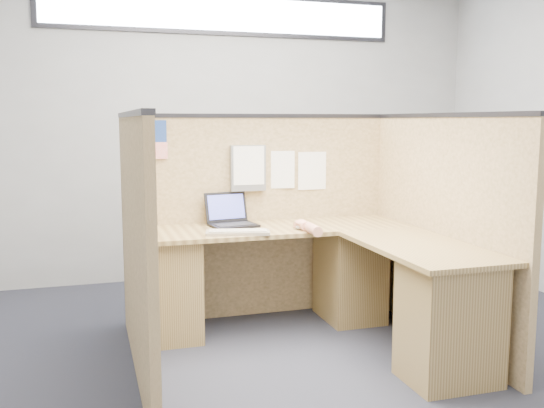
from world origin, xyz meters
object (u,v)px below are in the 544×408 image
object	(u,v)px
l_desk	(317,285)
mouse	(301,226)
keyboard	(238,232)
laptop	(232,217)

from	to	relation	value
l_desk	mouse	world-z (taller)	mouse
l_desk	keyboard	world-z (taller)	keyboard
l_desk	keyboard	xyz separation A→B (m)	(-0.49, 0.19, 0.35)
laptop	mouse	bearing A→B (deg)	-44.94
laptop	mouse	size ratio (longest dim) A/B	3.41
l_desk	keyboard	bearing A→B (deg)	158.97
laptop	l_desk	bearing A→B (deg)	-59.20
laptop	keyboard	xyz separation A→B (m)	(-0.04, -0.36, -0.04)
laptop	mouse	distance (m)	0.52
keyboard	mouse	bearing A→B (deg)	18.52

